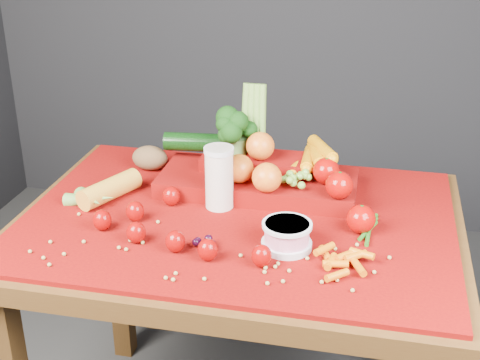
% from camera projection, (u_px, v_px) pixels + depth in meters
% --- Properties ---
extents(table, '(1.10, 0.80, 0.75)m').
position_uv_depth(table, '(238.00, 253.00, 1.70)').
color(table, '#3D220D').
rests_on(table, ground).
extents(red_cloth, '(1.05, 0.75, 0.01)m').
position_uv_depth(red_cloth, '(238.00, 218.00, 1.66)').
color(red_cloth, '#780904').
rests_on(red_cloth, table).
extents(milk_glass, '(0.07, 0.07, 0.16)m').
position_uv_depth(milk_glass, '(219.00, 175.00, 1.67)').
color(milk_glass, beige).
rests_on(milk_glass, red_cloth).
extents(yogurt_bowl, '(0.12, 0.12, 0.06)m').
position_uv_depth(yogurt_bowl, '(287.00, 235.00, 1.50)').
color(yogurt_bowl, silver).
rests_on(yogurt_bowl, red_cloth).
extents(strawberry_scatter, '(0.44, 0.28, 0.06)m').
position_uv_depth(strawberry_scatter, '(168.00, 228.00, 1.54)').
color(strawberry_scatter, '#980B01').
rests_on(strawberry_scatter, red_cloth).
extents(dark_grape_cluster, '(0.06, 0.05, 0.03)m').
position_uv_depth(dark_grape_cluster, '(205.00, 241.00, 1.52)').
color(dark_grape_cluster, black).
rests_on(dark_grape_cluster, red_cloth).
extents(soybean_scatter, '(0.84, 0.24, 0.01)m').
position_uv_depth(soybean_scatter, '(219.00, 254.00, 1.48)').
color(soybean_scatter, tan).
rests_on(soybean_scatter, red_cloth).
extents(corn_ear, '(0.24, 0.26, 0.06)m').
position_uv_depth(corn_ear, '(96.00, 196.00, 1.71)').
color(corn_ear, gold).
rests_on(corn_ear, red_cloth).
extents(potato, '(0.10, 0.07, 0.07)m').
position_uv_depth(potato, '(150.00, 158.00, 1.91)').
color(potato, brown).
rests_on(potato, red_cloth).
extents(baby_carrot_pile, '(0.17, 0.17, 0.03)m').
position_uv_depth(baby_carrot_pile, '(339.00, 263.00, 1.43)').
color(baby_carrot_pile, '#CD5F07').
rests_on(baby_carrot_pile, red_cloth).
extents(green_bean_pile, '(0.14, 0.12, 0.01)m').
position_uv_depth(green_bean_pile, '(366.00, 228.00, 1.59)').
color(green_bean_pile, '#215C15').
rests_on(green_bean_pile, red_cloth).
extents(produce_mound, '(0.60, 0.35, 0.27)m').
position_uv_depth(produce_mound, '(264.00, 170.00, 1.77)').
color(produce_mound, '#780904').
rests_on(produce_mound, red_cloth).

